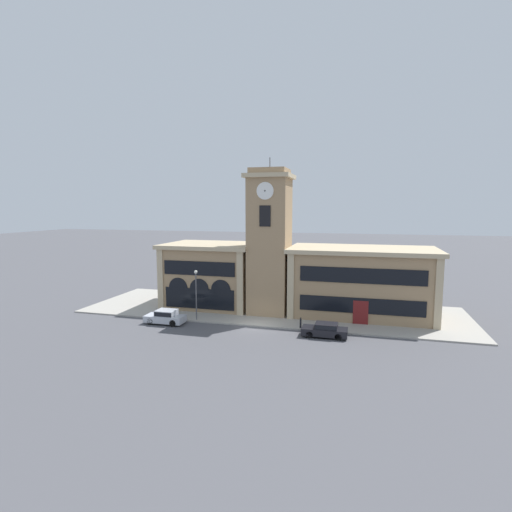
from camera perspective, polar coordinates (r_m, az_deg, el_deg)
ground_plane at (r=40.58m, az=0.12°, el=-10.13°), size 300.00×300.00×0.00m
sidewalk_kerb at (r=46.77m, az=2.23°, el=-7.72°), size 43.12×13.30×0.15m
clock_tower at (r=44.29m, az=1.95°, el=1.99°), size 4.99×4.99×17.30m
town_hall_left_wing at (r=48.77m, az=-6.31°, el=-2.63°), size 10.98×8.64×7.61m
town_hall_right_wing at (r=45.52m, az=14.84°, el=-3.56°), size 15.81×8.64×7.55m
parked_car_near at (r=42.57m, az=-12.79°, el=-8.42°), size 4.12×1.79×1.45m
parked_car_mid at (r=38.05m, az=9.85°, el=-10.33°), size 4.18×1.71×1.30m
street_lamp at (r=42.32m, az=-8.56°, el=-4.40°), size 0.36×0.36×5.26m
bollard at (r=39.86m, az=6.39°, el=-9.48°), size 0.18×0.18×1.06m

